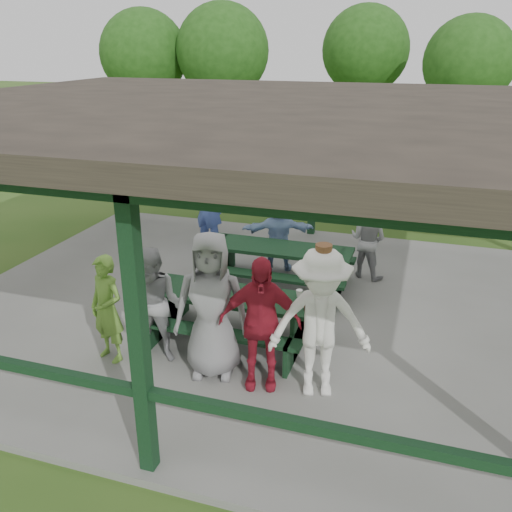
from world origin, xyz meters
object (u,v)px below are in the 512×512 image
(contestant_green, at_px, (107,309))
(contestant_grey_left, at_px, (155,306))
(pickup_truck, at_px, (377,176))
(farm_trailer, at_px, (210,163))
(spectator_blue, at_px, (209,206))
(spectator_lblue, at_px, (279,233))
(spectator_grey, at_px, (368,240))
(contestant_red, at_px, (260,323))
(contestant_grey_mid, at_px, (211,305))
(picnic_table_far, at_px, (278,262))
(contestant_white_fedora, at_px, (320,324))
(picnic_table_near, at_px, (230,311))

(contestant_green, xyz_separation_m, contestant_grey_left, (0.62, 0.17, 0.05))
(pickup_truck, bearing_deg, contestant_grey_left, 171.78)
(farm_trailer, bearing_deg, spectator_blue, -58.30)
(contestant_green, height_order, pickup_truck, contestant_green)
(spectator_lblue, relative_size, spectator_grey, 1.02)
(contestant_green, xyz_separation_m, contestant_red, (2.10, 0.05, 0.12))
(contestant_red, distance_m, spectator_lblue, 3.73)
(contestant_grey_mid, bearing_deg, spectator_lblue, 78.94)
(picnic_table_far, relative_size, spectator_lblue, 1.73)
(contestant_grey_left, distance_m, spectator_grey, 4.37)
(picnic_table_far, height_order, contestant_grey_mid, contestant_grey_mid)
(spectator_blue, relative_size, farm_trailer, 0.48)
(spectator_blue, relative_size, pickup_truck, 0.33)
(picnic_table_far, distance_m, contestant_grey_left, 2.93)
(picnic_table_far, xyz_separation_m, spectator_grey, (1.41, 0.94, 0.24))
(contestant_white_fedora, bearing_deg, spectator_blue, 110.62)
(spectator_grey, bearing_deg, spectator_lblue, 26.40)
(contestant_grey_mid, bearing_deg, contestant_white_fedora, -13.67)
(spectator_lblue, height_order, spectator_blue, spectator_blue)
(spectator_lblue, bearing_deg, picnic_table_near, 70.69)
(picnic_table_near, bearing_deg, contestant_red, -50.71)
(contestant_grey_left, xyz_separation_m, spectator_lblue, (0.70, 3.52, -0.07))
(spectator_lblue, bearing_deg, picnic_table_far, 85.02)
(picnic_table_near, bearing_deg, picnic_table_far, 85.63)
(contestant_white_fedora, distance_m, pickup_truck, 9.07)
(spectator_grey, xyz_separation_m, farm_trailer, (-5.53, 6.01, -0.18))
(contestant_grey_mid, bearing_deg, contestant_green, 171.59)
(spectator_lblue, distance_m, farm_trailer, 7.32)
(contestant_red, bearing_deg, spectator_blue, 105.97)
(picnic_table_far, height_order, spectator_blue, spectator_blue)
(contestant_grey_left, height_order, spectator_grey, contestant_grey_left)
(spectator_blue, bearing_deg, contestant_white_fedora, 141.59)
(contestant_white_fedora, height_order, spectator_lblue, contestant_white_fedora)
(picnic_table_far, bearing_deg, spectator_lblue, 105.53)
(pickup_truck, bearing_deg, spectator_blue, 152.28)
(contestant_red, height_order, contestant_white_fedora, contestant_white_fedora)
(spectator_blue, bearing_deg, contestant_grey_mid, 127.94)
(contestant_red, height_order, farm_trailer, contestant_red)
(pickup_truck, bearing_deg, picnic_table_far, 174.62)
(picnic_table_far, height_order, contestant_grey_left, contestant_grey_left)
(contestant_green, relative_size, spectator_grey, 1.04)
(spectator_blue, distance_m, farm_trailer, 5.90)
(spectator_grey, bearing_deg, picnic_table_near, 81.98)
(contestant_red, distance_m, spectator_grey, 3.92)
(spectator_lblue, bearing_deg, spectator_grey, 165.84)
(contestant_grey_mid, relative_size, spectator_lblue, 1.32)
(contestant_grey_mid, xyz_separation_m, spectator_lblue, (-0.12, 3.57, -0.23))
(contestant_red, distance_m, spectator_blue, 5.02)
(spectator_grey, height_order, farm_trailer, spectator_grey)
(picnic_table_far, height_order, pickup_truck, pickup_truck)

